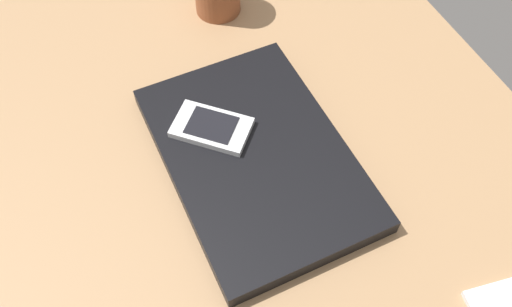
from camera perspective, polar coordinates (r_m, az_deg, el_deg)
desk_surface at (r=77.01cm, az=-3.11°, el=2.19°), size 120.00×80.00×3.00cm
laptop_closed at (r=71.23cm, az=0.00°, el=-0.35°), size 33.37×22.81×2.45cm
cell_phone_on_laptop at (r=72.08cm, az=-4.61°, el=2.72°), size 11.09×11.30×1.08cm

